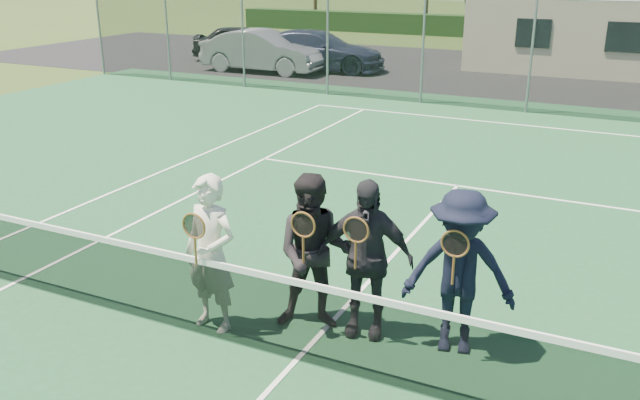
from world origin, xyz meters
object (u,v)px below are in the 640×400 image
object	(u,v)px
tennis_net	(296,317)
player_d	(459,273)
car_a	(244,42)
player_a	(211,254)
car_c	(317,51)
car_b	(263,51)
player_c	(365,258)
player_b	(315,253)

from	to	relation	value
tennis_net	player_d	world-z (taller)	player_d
car_a	player_a	xyz separation A→B (m)	(11.27, -18.81, 0.21)
car_c	player_d	bearing A→B (deg)	-157.53
car_b	tennis_net	bearing A→B (deg)	-149.44
car_a	car_b	distance (m)	3.44
player_c	player_d	world-z (taller)	same
car_b	player_c	bearing A→B (deg)	-147.05
player_a	player_d	distance (m)	2.68
car_c	tennis_net	world-z (taller)	car_c
car_a	tennis_net	world-z (taller)	car_a
car_b	car_c	xyz separation A→B (m)	(1.64, 1.21, -0.02)
car_c	player_c	world-z (taller)	player_c
car_a	car_c	size ratio (longest dim) A/B	0.82
player_c	player_b	bearing A→B (deg)	-168.69
car_b	player_a	distance (m)	18.59
car_a	tennis_net	bearing A→B (deg)	-170.68
player_c	player_d	bearing A→B (deg)	5.04
player_b	player_c	world-z (taller)	same
player_b	tennis_net	bearing A→B (deg)	-78.32
car_b	car_a	bearing A→B (deg)	42.96
tennis_net	player_d	distance (m)	1.74
car_b	player_a	xyz separation A→B (m)	(8.89, -16.32, 0.16)
player_d	player_b	bearing A→B (deg)	-172.72
player_a	player_b	size ratio (longest dim) A/B	1.00
car_a	player_b	distance (m)	22.03
car_c	player_a	size ratio (longest dim) A/B	2.83
car_b	player_a	world-z (taller)	player_a
car_b	player_d	bearing A→B (deg)	-144.40
car_b	player_b	xyz separation A→B (m)	(9.90, -15.80, 0.16)
car_a	player_a	world-z (taller)	player_a
car_c	player_c	bearing A→B (deg)	-160.30
player_c	tennis_net	bearing A→B (deg)	-115.09
car_c	tennis_net	xyz separation A→B (m)	(8.42, -17.75, -0.20)
car_a	player_d	size ratio (longest dim) A/B	2.32
player_d	car_b	bearing A→B (deg)	126.34
car_c	tennis_net	size ratio (longest dim) A/B	0.44
car_b	car_c	world-z (taller)	car_b
tennis_net	player_b	xyz separation A→B (m)	(-0.15, 0.74, 0.38)
tennis_net	player_d	xyz separation A→B (m)	(1.41, 0.94, 0.38)
car_a	player_d	bearing A→B (deg)	-166.40
player_b	player_a	bearing A→B (deg)	-152.34
player_a	player_d	xyz separation A→B (m)	(2.58, 0.73, -0.00)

